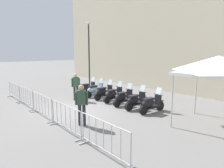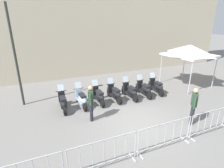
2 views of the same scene
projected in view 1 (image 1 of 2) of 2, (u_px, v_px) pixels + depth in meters
ground_plane at (78, 109)px, 10.73m from camera, size 120.00×120.00×0.00m
building_facade at (177, 4)px, 15.49m from camera, size 28.09×5.61×13.55m
motorcycle_0 at (87, 88)px, 14.50m from camera, size 0.62×1.72×1.24m
motorcycle_1 at (95, 90)px, 13.76m from camera, size 0.56×1.73×1.24m
motorcycle_2 at (104, 92)px, 13.04m from camera, size 0.56×1.73×1.24m
motorcycle_3 at (114, 95)px, 12.28m from camera, size 0.56×1.73×1.24m
motorcycle_4 at (123, 98)px, 11.49m from camera, size 0.56×1.72×1.24m
motorcycle_5 at (136, 101)px, 10.75m from camera, size 0.57×1.73×1.24m
motorcycle_6 at (151, 104)px, 10.06m from camera, size 0.66×1.72×1.24m
barrier_segment_0 at (14, 91)px, 12.97m from camera, size 2.26×0.68×1.07m
barrier_segment_1 at (26, 97)px, 11.19m from camera, size 2.26×0.68×1.07m
barrier_segment_2 at (42, 106)px, 9.42m from camera, size 2.26×0.68×1.07m
barrier_segment_3 at (66, 118)px, 7.64m from camera, size 2.26×0.68×1.07m
barrier_segment_4 at (103, 138)px, 5.87m from camera, size 2.26×0.68×1.07m
street_lamp at (89, 49)px, 16.49m from camera, size 0.36×0.36×5.49m
officer_near_row_end at (82, 103)px, 8.24m from camera, size 0.43×0.41×1.73m
officer_mid_plaza at (76, 85)px, 12.63m from camera, size 0.36×0.50×1.73m
canopy_tent at (219, 66)px, 7.85m from camera, size 2.81×2.81×2.91m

